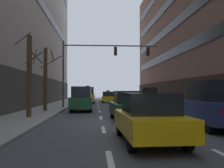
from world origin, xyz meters
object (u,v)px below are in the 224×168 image
at_px(taxi_driving_4, 108,97).
at_px(car_driving_0, 82,99).
at_px(traffic_signal_0, 97,59).
at_px(car_driving_1, 129,106).
at_px(street_tree_0, 45,78).
at_px(taxi_driving_2, 149,118).
at_px(car_parked_1, 214,105).
at_px(street_tree_1, 29,75).
at_px(taxi_driving_3, 88,95).

bearing_deg(taxi_driving_4, car_driving_0, -100.58).
height_order(car_driving_0, traffic_signal_0, traffic_signal_0).
distance_m(car_driving_1, street_tree_0, 8.61).
height_order(car_driving_0, car_driving_1, car_driving_0).
bearing_deg(taxi_driving_2, car_driving_1, 88.26).
bearing_deg(taxi_driving_4, car_parked_1, -82.55).
xyz_separation_m(traffic_signal_0, street_tree_0, (-4.10, -4.10, -2.03)).
xyz_separation_m(taxi_driving_4, street_tree_1, (-5.82, -21.93, 1.85)).
distance_m(car_driving_0, traffic_signal_0, 5.09).
bearing_deg(car_driving_1, car_parked_1, -44.36).
relative_size(taxi_driving_3, taxi_driving_4, 1.08).
bearing_deg(car_parked_1, traffic_signal_0, 111.04).
xyz_separation_m(taxi_driving_2, street_tree_0, (-5.69, 12.24, 1.92)).
relative_size(taxi_driving_4, street_tree_0, 0.86).
relative_size(taxi_driving_2, traffic_signal_0, 0.47).
relative_size(car_driving_0, taxi_driving_2, 0.98).
height_order(car_driving_0, taxi_driving_2, car_driving_0).
bearing_deg(car_parked_1, taxi_driving_4, 97.45).
distance_m(car_driving_0, car_parked_1, 12.06).
height_order(taxi_driving_3, street_tree_0, street_tree_0).
bearing_deg(car_driving_1, traffic_signal_0, 99.97).
height_order(taxi_driving_2, traffic_signal_0, traffic_signal_0).
height_order(taxi_driving_2, street_tree_0, street_tree_0).
height_order(traffic_signal_0, street_tree_0, traffic_signal_0).
xyz_separation_m(car_driving_0, car_driving_1, (3.05, -6.88, -0.19)).
bearing_deg(taxi_driving_3, car_driving_0, -90.50).
bearing_deg(car_driving_1, taxi_driving_4, 90.12).
xyz_separation_m(car_driving_1, car_parked_1, (3.39, -3.31, 0.23)).
bearing_deg(taxi_driving_2, car_driving_0, 102.29).
height_order(car_driving_1, street_tree_1, street_tree_1).
xyz_separation_m(car_driving_1, traffic_signal_0, (-1.78, 10.11, 3.92)).
height_order(car_parked_1, street_tree_1, street_tree_1).
bearing_deg(taxi_driving_3, taxi_driving_2, -84.02).
bearing_deg(car_driving_0, street_tree_0, -162.79).
distance_m(taxi_driving_3, car_parked_1, 24.15).
height_order(street_tree_0, street_tree_1, street_tree_1).
distance_m(car_driving_1, taxi_driving_3, 20.21).
bearing_deg(traffic_signal_0, car_parked_1, -68.96).
distance_m(taxi_driving_4, traffic_signal_0, 13.56).
relative_size(car_driving_0, street_tree_1, 0.80).
bearing_deg(car_parked_1, taxi_driving_3, 105.18).
bearing_deg(street_tree_1, taxi_driving_2, -51.98).
distance_m(car_driving_1, car_parked_1, 4.74).
relative_size(car_driving_1, traffic_signal_0, 0.49).
distance_m(taxi_driving_2, taxi_driving_4, 29.20).
relative_size(taxi_driving_2, car_parked_1, 0.97).
xyz_separation_m(taxi_driving_4, car_parked_1, (3.43, -26.27, 0.27)).
distance_m(car_driving_0, taxi_driving_2, 13.43).
bearing_deg(car_parked_1, car_driving_1, 135.64).
xyz_separation_m(taxi_driving_2, taxi_driving_4, (0.14, 29.20, 0.00)).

